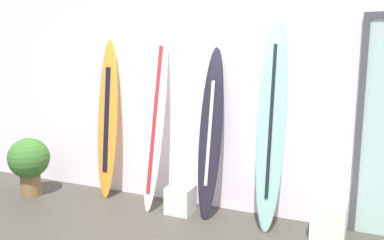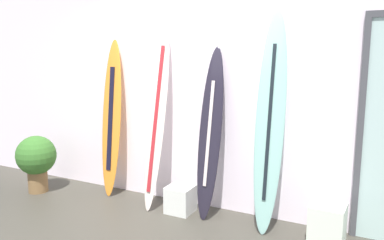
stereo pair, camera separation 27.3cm
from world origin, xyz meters
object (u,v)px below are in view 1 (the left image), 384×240
at_px(surfboard_sunset, 108,121).
at_px(surfboard_seafoam, 271,123).
at_px(surfboard_charcoal, 211,134).
at_px(potted_plant, 29,161).
at_px(display_block_left, 181,199).
at_px(display_block_center, 329,220).
at_px(surfboard_ivory, 156,119).

bearing_deg(surfboard_sunset, surfboard_seafoam, -2.05).
distance_m(surfboard_charcoal, potted_plant, 2.43).
xyz_separation_m(display_block_left, display_block_center, (1.62, 0.01, 0.04)).
bearing_deg(surfboard_ivory, surfboard_sunset, 173.67).
relative_size(display_block_left, potted_plant, 0.41).
height_order(surfboard_ivory, display_block_left, surfboard_ivory).
distance_m(surfboard_seafoam, potted_plant, 3.12).
xyz_separation_m(display_block_center, potted_plant, (-3.64, -0.29, 0.27)).
bearing_deg(potted_plant, surfboard_seafoam, 6.13).
relative_size(surfboard_seafoam, potted_plant, 3.00).
bearing_deg(potted_plant, display_block_left, 7.71).
distance_m(surfboard_charcoal, display_block_left, 0.86).
bearing_deg(surfboard_ivory, surfboard_seafoam, 0.30).
height_order(surfboard_charcoal, display_block_left, surfboard_charcoal).
distance_m(surfboard_sunset, surfboard_charcoal, 1.41).
bearing_deg(surfboard_sunset, display_block_center, -2.37).
distance_m(surfboard_ivory, display_block_center, 2.15).
relative_size(surfboard_sunset, display_block_center, 5.24).
distance_m(surfboard_seafoam, display_block_center, 1.12).
xyz_separation_m(surfboard_sunset, surfboard_seafoam, (2.08, -0.07, 0.14)).
distance_m(surfboard_ivory, potted_plant, 1.82).
xyz_separation_m(surfboard_seafoam, display_block_left, (-1.01, -0.05, -0.97)).
relative_size(surfboard_sunset, potted_plant, 2.64).
bearing_deg(display_block_center, surfboard_sunset, 177.63).
height_order(surfboard_ivory, display_block_center, surfboard_ivory).
distance_m(display_block_left, potted_plant, 2.06).
relative_size(surfboard_seafoam, display_block_left, 7.34).
height_order(surfboard_ivory, potted_plant, surfboard_ivory).
bearing_deg(display_block_left, surfboard_ivory, 172.39).
height_order(display_block_center, potted_plant, potted_plant).
bearing_deg(display_block_center, display_block_left, -179.48).
distance_m(surfboard_sunset, display_block_center, 2.81).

